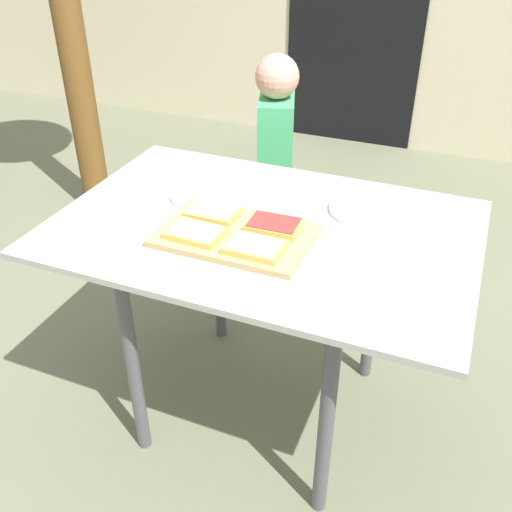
% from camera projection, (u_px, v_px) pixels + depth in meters
% --- Properties ---
extents(ground_plane, '(16.00, 16.00, 0.00)m').
position_uv_depth(ground_plane, '(262.00, 406.00, 2.05)').
color(ground_plane, '#656750').
extents(dining_table, '(1.19, 0.80, 0.74)m').
position_uv_depth(dining_table, '(263.00, 252.00, 1.70)').
color(dining_table, '#9D9E96').
rests_on(dining_table, ground).
extents(cutting_board, '(0.42, 0.27, 0.02)m').
position_uv_depth(cutting_board, '(235.00, 235.00, 1.58)').
color(cutting_board, tan).
rests_on(cutting_board, dining_table).
extents(pizza_slice_near_left, '(0.15, 0.11, 0.02)m').
position_uv_depth(pizza_slice_near_left, '(195.00, 233.00, 1.56)').
color(pizza_slice_near_left, '#E2A94E').
rests_on(pizza_slice_near_left, cutting_board).
extents(pizza_slice_far_left, '(0.15, 0.11, 0.02)m').
position_uv_depth(pizza_slice_far_left, '(213.00, 212.00, 1.66)').
color(pizza_slice_far_left, '#E2A94E').
rests_on(pizza_slice_far_left, cutting_board).
extents(pizza_slice_near_right, '(0.15, 0.11, 0.02)m').
position_uv_depth(pizza_slice_near_right, '(255.00, 247.00, 1.50)').
color(pizza_slice_near_right, '#E2A94E').
rests_on(pizza_slice_near_right, cutting_board).
extents(pizza_slice_far_right, '(0.15, 0.11, 0.02)m').
position_uv_depth(pizza_slice_far_right, '(274.00, 225.00, 1.59)').
color(pizza_slice_far_right, '#E2A94E').
rests_on(pizza_slice_far_right, cutting_board).
extents(plate_white_right, '(0.24, 0.24, 0.01)m').
position_uv_depth(plate_white_right, '(369.00, 210.00, 1.71)').
color(plate_white_right, silver).
rests_on(plate_white_right, dining_table).
extents(plate_white_left, '(0.24, 0.24, 0.01)m').
position_uv_depth(plate_white_left, '(209.00, 195.00, 1.79)').
color(plate_white_left, white).
rests_on(plate_white_left, dining_table).
extents(child_left, '(0.21, 0.27, 1.02)m').
position_uv_depth(child_left, '(276.00, 159.00, 2.43)').
color(child_left, '#47226A').
rests_on(child_left, ground).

